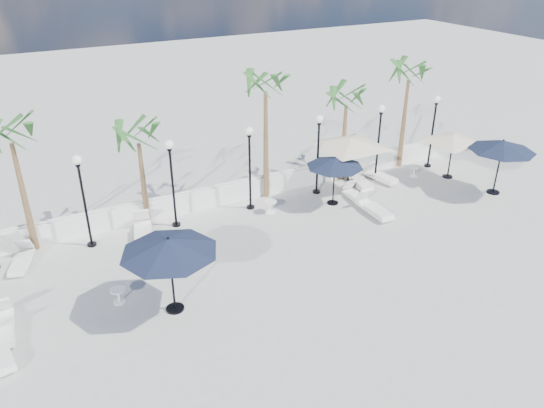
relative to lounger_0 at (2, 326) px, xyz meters
name	(u,v)px	position (x,y,z in m)	size (l,w,h in m)	color
ground	(330,282)	(10.45, -2.42, -0.25)	(100.00, 100.00, 0.00)	#A4A39F
balustrade	(241,190)	(10.45, 5.08, 0.22)	(26.00, 0.30, 1.01)	white
lamppost_1	(82,189)	(3.45, 4.08, 2.24)	(0.36, 0.36, 3.84)	black
lamppost_2	(171,172)	(6.95, 4.08, 2.24)	(0.36, 0.36, 3.84)	black
lamppost_3	(250,157)	(10.45, 4.08, 2.24)	(0.36, 0.36, 3.84)	black
lamppost_4	(318,144)	(13.95, 4.08, 2.24)	(0.36, 0.36, 3.84)	black
lamppost_5	(379,132)	(17.45, 4.08, 2.24)	(0.36, 0.36, 3.84)	black
lamppost_6	(434,122)	(20.95, 4.08, 2.24)	(0.36, 0.36, 3.84)	black
palm_0	(11,139)	(1.45, 4.88, 4.28)	(2.60, 2.60, 5.50)	brown
palm_1	(138,140)	(5.95, 4.88, 3.50)	(2.60, 2.60, 4.70)	brown
palm_2	(266,89)	(11.65, 4.88, 4.86)	(2.60, 2.60, 6.10)	brown
palm_3	(346,103)	(15.95, 4.88, 3.70)	(2.60, 2.60, 4.90)	brown
palm_4	(409,78)	(19.65, 4.88, 4.48)	(2.60, 2.60, 5.70)	brown
lounger_0	(2,326)	(0.00, 0.00, 0.00)	(0.76, 2.04, 0.75)	white
lounger_2	(21,260)	(0.86, 3.80, -0.02)	(1.12, 1.91, 0.68)	white
lounger_3	(143,231)	(5.44, 3.80, 0.02)	(1.19, 2.25, 0.80)	white
lounger_4	(356,195)	(15.15, 2.58, -0.03)	(0.76, 1.81, 0.66)	white
lounger_5	(375,208)	(15.08, 1.06, 0.02)	(0.75, 2.14, 0.80)	white
lounger_6	(380,176)	(17.56, 3.80, -0.01)	(0.96, 2.00, 0.72)	white
lounger_7	(360,181)	(16.27, 3.80, 0.00)	(1.00, 2.11, 0.76)	white
side_table_0	(119,294)	(3.55, -0.11, 0.06)	(0.53, 0.53, 0.52)	white
side_table_1	(270,206)	(11.04, 3.28, 0.08)	(0.57, 0.57, 0.55)	white
side_table_2	(414,171)	(19.41, 3.42, 0.04)	(0.50, 0.50, 0.49)	white
parasol_navy_left	(169,246)	(5.08, -1.35, 2.18)	(3.12, 3.12, 2.76)	black
parasol_navy_mid	(335,163)	(14.00, 2.76, 1.77)	(2.57, 2.57, 2.31)	black
parasol_navy_right	(503,146)	(21.46, 0.13, 2.13)	(3.02, 3.02, 2.71)	black
parasol_cream_sq_a	(351,139)	(15.52, 3.75, 2.32)	(5.65, 5.65, 2.78)	black
parasol_cream_sq_b	(454,135)	(20.87, 2.54, 1.98)	(4.83, 4.83, 2.42)	black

